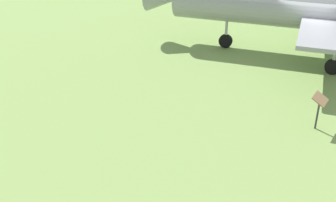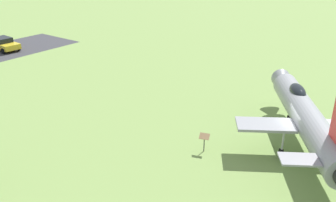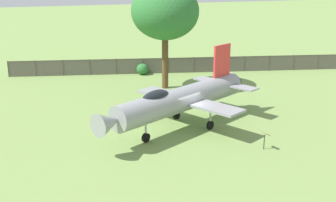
{
  "view_description": "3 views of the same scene",
  "coord_description": "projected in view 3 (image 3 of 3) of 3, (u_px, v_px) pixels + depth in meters",
  "views": [
    {
      "loc": [
        9.22,
        -15.8,
        7.05
      ],
      "look_at": [
        1.36,
        -8.9,
        1.5
      ],
      "focal_mm": 46.77,
      "sensor_mm": 36.0,
      "label": 1
    },
    {
      "loc": [
        20.12,
        3.76,
        11.32
      ],
      "look_at": [
        1.36,
        -8.9,
        1.5
      ],
      "focal_mm": 38.33,
      "sensor_mm": 36.0,
      "label": 2
    },
    {
      "loc": [
        -9.01,
        -26.63,
        10.54
      ],
      "look_at": [
        -1.42,
        -1.43,
        2.47
      ],
      "focal_mm": 47.27,
      "sensor_mm": 36.0,
      "label": 3
    }
  ],
  "objects": [
    {
      "name": "display_jet",
      "position": [
        178.0,
        100.0,
        29.07
      ],
      "size": [
        12.37,
        9.08,
        5.17
      ],
      "rotation": [
        0.0,
        0.0,
        3.67
      ],
      "color": "gray",
      "rests_on": "ground_plane"
    },
    {
      "name": "info_plaque",
      "position": [
        265.0,
        136.0,
        26.28
      ],
      "size": [
        0.55,
        0.69,
        1.14
      ],
      "color": "#333333",
      "rests_on": "ground_plane"
    },
    {
      "name": "shrub_near_fence",
      "position": [
        142.0,
        69.0,
        44.59
      ],
      "size": [
        1.2,
        1.19,
        1.12
      ],
      "color": "#2D7033",
      "rests_on": "ground_plane"
    },
    {
      "name": "perimeter_fence",
      "position": [
        181.0,
        65.0,
        45.22
      ],
      "size": [
        33.86,
        6.5,
        1.61
      ],
      "rotation": [
        0.0,
        0.0,
        9.24
      ],
      "color": "#4C4238",
      "rests_on": "ground_plane"
    },
    {
      "name": "shade_tree",
      "position": [
        165.0,
        12.0,
        37.9
      ],
      "size": [
        5.83,
        6.26,
        9.27
      ],
      "color": "brown",
      "rests_on": "ground_plane"
    },
    {
      "name": "ground_plane",
      "position": [
        182.0,
        128.0,
        29.95
      ],
      "size": [
        200.0,
        200.0,
        0.0
      ],
      "primitive_type": "plane",
      "color": "#75934C"
    }
  ]
}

